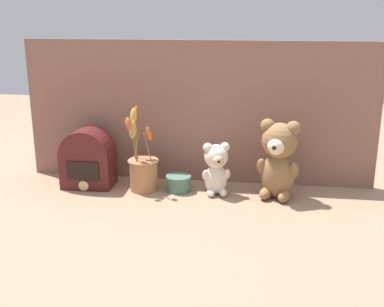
% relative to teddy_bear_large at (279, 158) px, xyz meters
% --- Properties ---
extents(ground_plane, '(4.00, 4.00, 0.00)m').
position_rel_teddy_bear_large_xyz_m(ground_plane, '(-0.32, -0.02, -0.15)').
color(ground_plane, '#8E7056').
extents(backdrop_wall, '(1.38, 0.02, 0.56)m').
position_rel_teddy_bear_large_xyz_m(backdrop_wall, '(-0.32, 0.15, 0.13)').
color(backdrop_wall, '#845B4C').
rests_on(backdrop_wall, ground).
extents(teddy_bear_large, '(0.16, 0.15, 0.29)m').
position_rel_teddy_bear_large_xyz_m(teddy_bear_large, '(0.00, 0.00, 0.00)').
color(teddy_bear_large, olive).
rests_on(teddy_bear_large, ground).
extents(teddy_bear_medium, '(0.11, 0.10, 0.20)m').
position_rel_teddy_bear_large_xyz_m(teddy_bear_medium, '(-0.22, 0.00, -0.05)').
color(teddy_bear_medium, beige).
rests_on(teddy_bear_medium, ground).
extents(flower_vase, '(0.12, 0.12, 0.32)m').
position_rel_teddy_bear_large_xyz_m(flower_vase, '(-0.50, 0.01, -0.07)').
color(flower_vase, '#AD7047').
rests_on(flower_vase, ground).
extents(vintage_radio, '(0.20, 0.13, 0.23)m').
position_rel_teddy_bear_large_xyz_m(vintage_radio, '(-0.73, 0.02, -0.05)').
color(vintage_radio, '#4C1919').
rests_on(vintage_radio, ground).
extents(decorative_tin_tall, '(0.10, 0.10, 0.06)m').
position_rel_teddy_bear_large_xyz_m(decorative_tin_tall, '(-0.37, 0.02, -0.12)').
color(decorative_tin_tall, '#47705B').
rests_on(decorative_tin_tall, ground).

